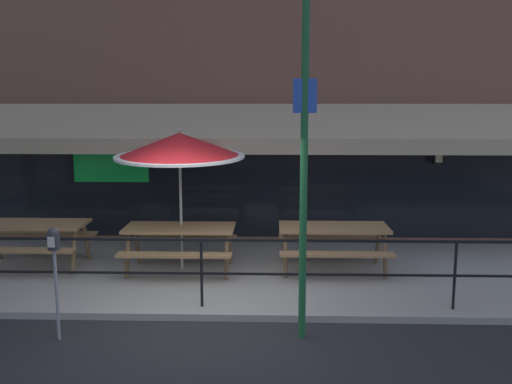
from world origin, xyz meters
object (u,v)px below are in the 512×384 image
picnic_table_left (33,232)px  picnic_table_right (333,235)px  picnic_table_centre (180,236)px  patio_umbrella_centre (180,146)px  parking_meter_near (54,250)px  street_sign_pole (304,168)px

picnic_table_left → picnic_table_right: size_ratio=1.00×
picnic_table_right → picnic_table_centre: bearing=-177.5°
patio_umbrella_centre → parking_meter_near: (-1.11, -2.70, -1.03)m
picnic_table_centre → street_sign_pole: street_sign_pole is taller
picnic_table_centre → picnic_table_right: 2.55m
parking_meter_near → patio_umbrella_centre: bearing=67.7°
patio_umbrella_centre → parking_meter_near: bearing=-112.3°
picnic_table_left → street_sign_pole: (4.45, -2.57, 1.42)m
picnic_table_right → street_sign_pole: 2.93m
picnic_table_right → parking_meter_near: 4.53m
picnic_table_left → picnic_table_centre: 2.55m
parking_meter_near → picnic_table_right: bearing=36.0°
street_sign_pole → patio_umbrella_centre: bearing=126.9°
patio_umbrella_centre → street_sign_pole: 3.17m
patio_umbrella_centre → picnic_table_centre: bearing=-90.0°
picnic_table_left → street_sign_pole: size_ratio=0.43×
picnic_table_left → parking_meter_near: parking_meter_near is taller
picnic_table_left → picnic_table_right: same height
patio_umbrella_centre → picnic_table_left: bearing=179.1°
picnic_table_left → parking_meter_near: size_ratio=1.27×
picnic_table_right → parking_meter_near: (-3.65, -2.65, 0.44)m
patio_umbrella_centre → street_sign_pole: (1.90, -2.53, -0.05)m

